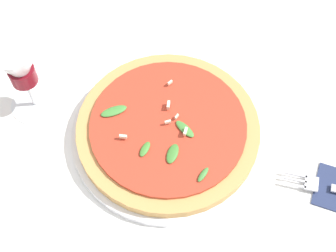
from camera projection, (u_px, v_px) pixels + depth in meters
The scene contains 3 objects.
ground_plane at pixel (153, 135), 0.77m from camera, with size 6.00×6.00×0.00m, color white.
pizza_arugula_main at pixel (168, 130), 0.75m from camera, with size 0.31×0.31×0.05m.
wine_glass at pixel (20, 69), 0.72m from camera, with size 0.08×0.08×0.15m.
Camera 1 is at (-0.03, 0.38, 0.67)m, focal length 50.00 mm.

